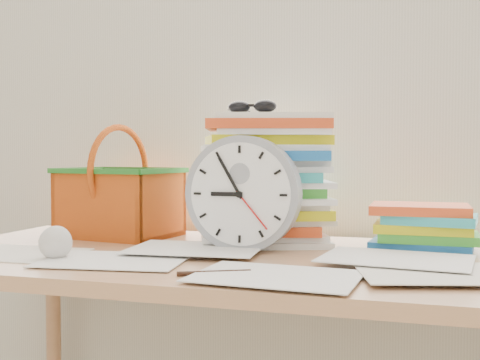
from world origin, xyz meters
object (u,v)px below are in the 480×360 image
(desk, at_px, (225,287))
(clock, at_px, (243,193))
(paper_stack, at_px, (268,179))
(book_stack, at_px, (426,228))
(basket, at_px, (120,182))

(desk, bearing_deg, clock, 57.20)
(paper_stack, distance_m, book_stack, 0.39)
(clock, relative_size, book_stack, 1.05)
(paper_stack, height_order, book_stack, paper_stack)
(clock, bearing_deg, paper_stack, 80.40)
(desk, relative_size, clock, 5.28)
(desk, relative_size, book_stack, 5.56)
(clock, height_order, basket, basket)
(paper_stack, bearing_deg, basket, 179.38)
(clock, bearing_deg, book_stack, 17.99)
(book_stack, bearing_deg, basket, 179.04)
(desk, height_order, clock, clock)
(paper_stack, height_order, clock, paper_stack)
(book_stack, bearing_deg, desk, -157.85)
(desk, height_order, paper_stack, paper_stack)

